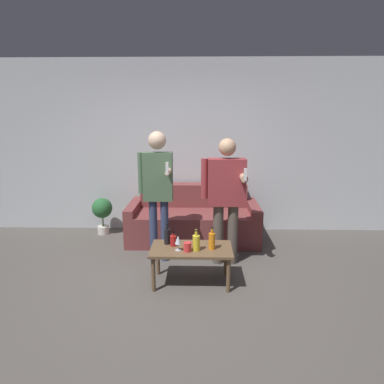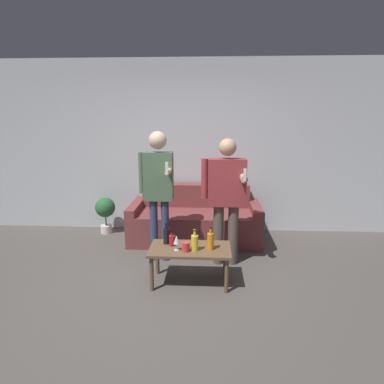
# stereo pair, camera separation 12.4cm
# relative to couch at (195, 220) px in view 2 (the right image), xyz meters

# --- Properties ---
(ground_plane) EXTENTS (16.00, 16.00, 0.00)m
(ground_plane) POSITION_rel_couch_xyz_m (-0.27, -1.84, -0.30)
(ground_plane) COLOR #514C47
(wall_back) EXTENTS (8.00, 0.06, 2.70)m
(wall_back) POSITION_rel_couch_xyz_m (-0.27, 0.49, 1.05)
(wall_back) COLOR silver
(wall_back) RESTS_ON ground_plane
(couch) EXTENTS (1.92, 0.88, 0.80)m
(couch) POSITION_rel_couch_xyz_m (0.00, 0.00, 0.00)
(couch) COLOR brown
(couch) RESTS_ON ground_plane
(coffee_table) EXTENTS (0.90, 0.50, 0.42)m
(coffee_table) POSITION_rel_couch_xyz_m (0.01, -1.40, 0.07)
(coffee_table) COLOR brown
(coffee_table) RESTS_ON ground_plane
(bottle_orange) EXTENTS (0.07, 0.07, 0.16)m
(bottle_orange) POSITION_rel_couch_xyz_m (-0.20, -1.34, 0.19)
(bottle_orange) COLOR #B21E1E
(bottle_orange) RESTS_ON coffee_table
(bottle_green) EXTENTS (0.07, 0.07, 0.24)m
(bottle_green) POSITION_rel_couch_xyz_m (-0.27, -1.28, 0.22)
(bottle_green) COLOR black
(bottle_green) RESTS_ON coffee_table
(bottle_dark) EXTENTS (0.08, 0.08, 0.24)m
(bottle_dark) POSITION_rel_couch_xyz_m (0.06, -1.47, 0.22)
(bottle_dark) COLOR yellow
(bottle_dark) RESTS_ON coffee_table
(bottle_yellow) EXTENTS (0.07, 0.07, 0.25)m
(bottle_yellow) POSITION_rel_couch_xyz_m (0.23, -1.43, 0.22)
(bottle_yellow) COLOR orange
(bottle_yellow) RESTS_ON coffee_table
(wine_glass_near) EXTENTS (0.07, 0.07, 0.17)m
(wine_glass_near) POSITION_rel_couch_xyz_m (-0.13, -1.47, 0.24)
(wine_glass_near) COLOR silver
(wine_glass_near) RESTS_ON coffee_table
(cup_on_table) EXTENTS (0.08, 0.08, 0.10)m
(cup_on_table) POSITION_rel_couch_xyz_m (-0.03, -1.50, 0.17)
(cup_on_table) COLOR red
(cup_on_table) RESTS_ON coffee_table
(person_standing_left) EXTENTS (0.43, 0.42, 1.66)m
(person_standing_left) POSITION_rel_couch_xyz_m (-0.43, -0.79, 0.71)
(person_standing_left) COLOR navy
(person_standing_left) RESTS_ON ground_plane
(person_standing_right) EXTENTS (0.54, 0.42, 1.59)m
(person_standing_right) POSITION_rel_couch_xyz_m (0.42, -0.85, 0.62)
(person_standing_right) COLOR brown
(person_standing_right) RESTS_ON ground_plane
(potted_plant) EXTENTS (0.31, 0.31, 0.58)m
(potted_plant) POSITION_rel_couch_xyz_m (-1.44, 0.19, 0.09)
(potted_plant) COLOR silver
(potted_plant) RESTS_ON ground_plane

